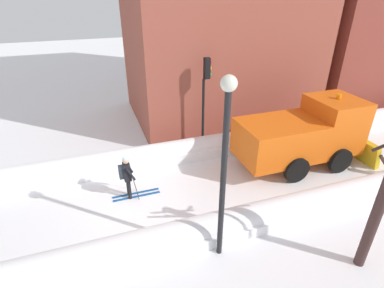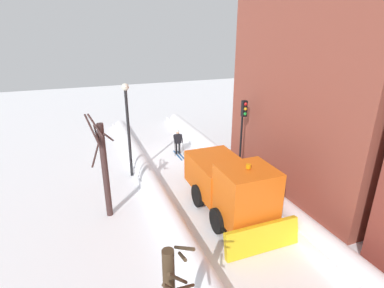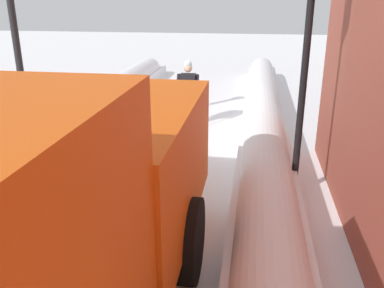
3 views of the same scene
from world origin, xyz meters
name	(u,v)px [view 3 (image 3 of 3)]	position (x,y,z in m)	size (l,w,h in m)	color
plow_truck	(53,212)	(-0.37, 7.68, 1.48)	(3.20, 5.98, 3.12)	orange
skier	(188,90)	(-0.41, -0.04, 1.00)	(0.62, 1.80, 1.81)	black
traffic_light_pole	(310,18)	(-3.02, 4.04, 3.11)	(0.28, 0.42, 4.43)	black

